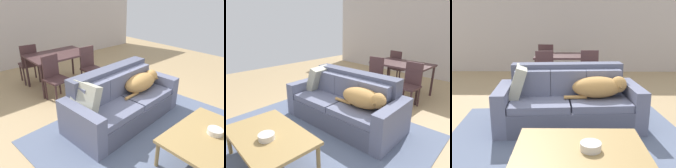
% 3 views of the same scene
% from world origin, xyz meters
% --- Properties ---
extents(ground_plane, '(10.00, 10.00, 0.00)m').
position_xyz_m(ground_plane, '(0.00, 0.00, 0.00)').
color(ground_plane, tan).
extents(back_partition, '(8.00, 0.12, 2.70)m').
position_xyz_m(back_partition, '(0.00, 4.00, 1.35)').
color(back_partition, beige).
rests_on(back_partition, ground).
extents(area_rug, '(3.36, 3.04, 0.01)m').
position_xyz_m(area_rug, '(-0.05, -0.61, 0.01)').
color(area_rug, slate).
rests_on(area_rug, ground).
extents(couch, '(2.09, 1.04, 0.88)m').
position_xyz_m(couch, '(-0.06, 0.07, 0.34)').
color(couch, '#52566B').
rests_on(couch, ground).
extents(dog_on_left_cushion, '(0.89, 0.42, 0.30)m').
position_xyz_m(dog_on_left_cushion, '(0.39, 0.01, 0.60)').
color(dog_on_left_cushion, tan).
rests_on(dog_on_left_cushion, couch).
extents(throw_pillow_by_left_arm, '(0.36, 0.50, 0.48)m').
position_xyz_m(throw_pillow_by_left_arm, '(-0.79, 0.07, 0.65)').
color(throw_pillow_by_left_arm, '#B0AF9B').
rests_on(throw_pillow_by_left_arm, couch).
extents(coffee_table, '(1.18, 0.76, 0.42)m').
position_xyz_m(coffee_table, '(0.04, -1.37, 0.38)').
color(coffee_table, '#A8864F').
rests_on(coffee_table, ground).
extents(bowl_on_coffee_table, '(0.19, 0.19, 0.07)m').
position_xyz_m(bowl_on_coffee_table, '(0.13, -1.44, 0.45)').
color(bowl_on_coffee_table, silver).
rests_on(bowl_on_coffee_table, coffee_table).
extents(dining_table, '(1.30, 0.87, 0.76)m').
position_xyz_m(dining_table, '(-0.12, 2.04, 0.69)').
color(dining_table, '#452C2C').
rests_on(dining_table, ground).
extents(dining_chair_near_left, '(0.45, 0.45, 0.91)m').
position_xyz_m(dining_chair_near_left, '(-0.52, 1.50, 0.50)').
color(dining_chair_near_left, '#452C2C').
rests_on(dining_chair_near_left, ground).
extents(dining_chair_near_right, '(0.41, 0.41, 0.92)m').
position_xyz_m(dining_chair_near_right, '(0.38, 1.53, 0.50)').
color(dining_chair_near_right, '#452C2C').
rests_on(dining_chair_near_right, ground).
extents(dining_chair_far_left, '(0.45, 0.45, 0.94)m').
position_xyz_m(dining_chair_far_left, '(-0.57, 2.64, 0.52)').
color(dining_chair_far_left, '#452C2C').
rests_on(dining_chair_far_left, ground).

